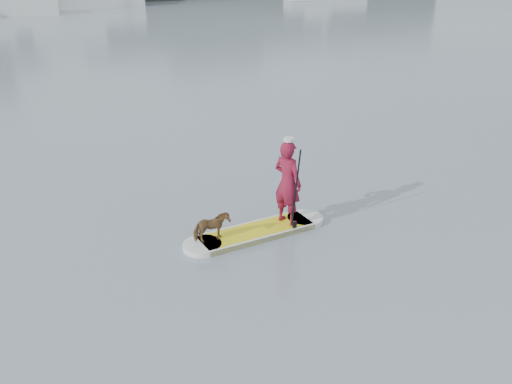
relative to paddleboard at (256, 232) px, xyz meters
name	(u,v)px	position (x,y,z in m)	size (l,w,h in m)	color
ground	(290,312)	(-0.58, -2.76, -0.06)	(140.00, 140.00, 0.00)	slate
paddleboard	(256,232)	(0.00, 0.00, 0.00)	(3.29, 1.02, 0.12)	yellow
paddler	(288,183)	(0.76, 0.07, 0.99)	(0.68, 0.45, 1.86)	maroon
white_cap	(289,139)	(0.76, 0.07, 1.96)	(0.22, 0.22, 0.07)	silver
dog	(212,228)	(-1.03, -0.09, 0.37)	(0.34, 0.74, 0.62)	#50331B
paddle	(295,199)	(0.79, -0.26, 0.74)	(0.10, 0.30, 2.00)	black
sailboat_d	(6,4)	(-3.46, 41.87, 0.77)	(8.11, 3.35, 11.61)	silver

